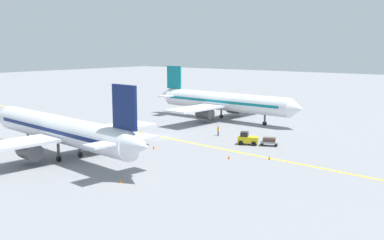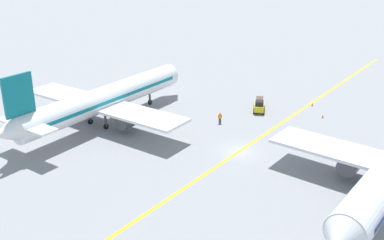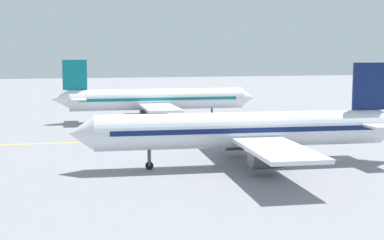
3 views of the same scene
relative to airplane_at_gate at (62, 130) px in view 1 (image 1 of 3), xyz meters
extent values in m
plane|color=gray|center=(18.56, -0.63, -3.71)|extent=(400.00, 400.00, 0.00)
cube|color=yellow|center=(18.56, -0.63, -3.71)|extent=(9.60, 119.68, 0.01)
cylinder|color=silver|center=(0.04, 0.44, 0.09)|extent=(6.41, 30.21, 3.60)
cone|color=silver|center=(1.57, 16.57, 0.09)|extent=(3.63, 2.71, 3.42)
cone|color=silver|center=(-1.51, -15.99, 0.39)|extent=(3.33, 3.28, 3.06)
cube|color=#0F1E51|center=(0.04, 0.44, 0.24)|extent=(6.17, 27.22, 0.50)
cube|color=silver|center=(-0.05, -0.56, -0.63)|extent=(28.37, 7.82, 0.36)
cylinder|color=#4C4C51|center=(-5.03, -0.09, -1.88)|extent=(2.49, 3.39, 2.20)
cylinder|color=#4C4C51|center=(4.92, -1.03, -1.88)|extent=(2.49, 3.39, 2.20)
cube|color=#0F1E51|center=(-1.28, -13.50, 4.39)|extent=(0.74, 4.02, 5.00)
cube|color=silver|center=(-1.23, -13.00, 0.49)|extent=(9.19, 3.24, 0.24)
cylinder|color=#4C4C51|center=(0.95, 10.00, -2.31)|extent=(0.36, 0.36, 2.00)
cylinder|color=black|center=(0.95, 10.00, -3.31)|extent=(0.35, 0.82, 0.80)
cylinder|color=#4C4C51|center=(-1.74, -1.40, -2.31)|extent=(0.36, 0.36, 2.00)
cylinder|color=black|center=(-1.74, -1.40, -3.31)|extent=(0.35, 0.82, 0.80)
cylinder|color=#4C4C51|center=(1.45, -1.70, -2.31)|extent=(0.36, 0.36, 2.00)
cylinder|color=black|center=(1.45, -1.70, -3.31)|extent=(0.35, 0.82, 0.80)
cylinder|color=white|center=(39.50, 0.90, 0.09)|extent=(5.00, 30.14, 3.60)
cone|color=white|center=(38.74, -15.28, 0.09)|extent=(3.53, 2.56, 3.42)
cone|color=white|center=(40.27, 17.38, 0.39)|extent=(3.20, 3.14, 3.06)
cube|color=#0F727F|center=(39.50, 0.90, 0.24)|extent=(4.90, 27.14, 0.50)
cube|color=white|center=(39.55, 1.90, -0.63)|extent=(28.21, 6.50, 0.36)
cylinder|color=#4C4C51|center=(44.54, 1.67, -1.88)|extent=(2.35, 3.30, 2.20)
cylinder|color=#4C4C51|center=(34.55, 2.13, -1.88)|extent=(2.35, 3.30, 2.20)
cube|color=#0F727F|center=(40.16, 14.89, 4.39)|extent=(0.55, 4.01, 5.00)
cube|color=white|center=(40.13, 14.39, 0.49)|extent=(9.10, 2.82, 0.24)
cylinder|color=#4C4C51|center=(39.05, -8.69, -2.31)|extent=(0.36, 0.36, 2.00)
cylinder|color=black|center=(39.05, -8.69, -3.31)|extent=(0.32, 0.81, 0.80)
cylinder|color=#4C4C51|center=(41.19, 2.82, -2.31)|extent=(0.36, 0.36, 2.00)
cylinder|color=black|center=(41.19, 2.82, -3.31)|extent=(0.32, 0.81, 0.80)
cylinder|color=#4C4C51|center=(38.00, 2.97, -2.31)|extent=(0.36, 0.36, 2.00)
cylinder|color=black|center=(38.00, 2.97, -3.31)|extent=(0.32, 0.81, 0.80)
cube|color=gold|center=(22.44, -15.15, -2.91)|extent=(2.56, 3.35, 0.90)
cube|color=black|center=(22.23, -14.64, -2.11)|extent=(1.61, 1.51, 0.70)
sphere|color=orange|center=(22.23, -14.64, -1.68)|extent=(0.16, 0.16, 0.16)
cylinder|color=black|center=(21.37, -14.55, -3.36)|extent=(0.51, 0.74, 0.70)
cylinder|color=black|center=(22.75, -13.96, -3.36)|extent=(0.51, 0.74, 0.70)
cylinder|color=black|center=(22.14, -16.34, -3.36)|extent=(0.51, 0.74, 0.70)
cylinder|color=black|center=(23.52, -15.75, -3.36)|extent=(0.51, 0.74, 0.70)
cube|color=gray|center=(23.70, -18.09, -3.17)|extent=(2.31, 2.94, 0.20)
cube|color=#4C382D|center=(23.70, -18.09, -2.77)|extent=(1.75, 2.11, 0.60)
cylinder|color=black|center=(22.71, -17.38, -3.49)|extent=(0.30, 0.46, 0.44)
cylinder|color=black|center=(23.87, -16.88, -3.49)|extent=(0.30, 0.46, 0.44)
cylinder|color=black|center=(23.53, -19.29, -3.49)|extent=(0.30, 0.46, 0.44)
cylinder|color=black|center=(24.69, -18.80, -3.49)|extent=(0.30, 0.46, 0.44)
cylinder|color=#23232D|center=(25.21, -7.67, -3.28)|extent=(0.16, 0.16, 0.85)
cylinder|color=#23232D|center=(25.35, -7.52, -3.28)|extent=(0.16, 0.16, 0.85)
cube|color=orange|center=(25.28, -7.59, -2.56)|extent=(0.41, 0.41, 0.60)
cylinder|color=orange|center=(25.11, -7.77, -2.56)|extent=(0.10, 0.10, 0.55)
cylinder|color=orange|center=(25.44, -7.42, -2.56)|extent=(0.10, 0.10, 0.55)
sphere|color=#9E7051|center=(25.28, -7.59, -2.14)|extent=(0.22, 0.22, 0.22)
cone|color=orange|center=(11.32, -5.96, -3.43)|extent=(0.32, 0.32, 0.55)
cone|color=orange|center=(16.23, -22.24, -3.43)|extent=(0.32, 0.32, 0.55)
cone|color=orange|center=(-2.97, -14.53, -3.43)|extent=(0.32, 0.32, 0.55)
cone|color=orange|center=(13.15, -17.89, -3.43)|extent=(0.32, 0.32, 0.55)
camera|label=1|loc=(-35.26, -50.08, 10.96)|focal=42.00mm
camera|label=2|loc=(-4.11, 46.27, 21.34)|focal=42.00mm
camera|label=3|loc=(-50.73, 19.94, 7.69)|focal=50.00mm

